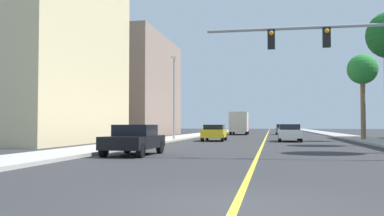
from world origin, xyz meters
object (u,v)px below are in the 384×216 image
Objects in this scene: car_white at (290,132)px; car_gray at (282,129)px; street_lamp at (174,93)px; delivery_truck at (239,123)px; traffic_signal_mast at (367,51)px; car_black at (134,139)px; palm_far at (363,71)px; car_yellow at (214,132)px.

car_gray reaches higher than car_white.
street_lamp reaches higher than car_gray.
street_lamp is at bearing -100.59° from delivery_truck.
traffic_signal_mast is at bearing -85.40° from car_gray.
delivery_truck is at bearing -90.70° from car_black.
palm_far is 1.84× the size of car_black.
traffic_signal_mast reaches higher than delivery_truck.
car_black is 17.61m from car_yellow.
street_lamp is at bearing -81.09° from car_black.
car_yellow is (-12.62, -2.09, -5.29)m from palm_far.
traffic_signal_mast reaches higher than car_black.
car_black is 0.88× the size of car_yellow.
car_black is at bearing -96.33° from car_yellow.
traffic_signal_mast is 20.22m from car_yellow.
palm_far is 24.72m from car_black.
car_gray is 6.22m from delivery_truck.
car_gray is (7.76, 42.74, 0.03)m from car_black.
palm_far is 1.76× the size of car_gray.
car_white reaches higher than car_black.
street_lamp is 5.00m from car_yellow.
street_lamp reaches higher than traffic_signal_mast.
delivery_truck is at bearing 104.67° from car_white.
palm_far reaches higher than car_yellow.
palm_far is at bearing -73.47° from car_gray.
traffic_signal_mast reaches higher than car_gray.
street_lamp is 16.45m from palm_far.
street_lamp is at bearing -172.60° from palm_far.
traffic_signal_mast is 2.51× the size of car_black.
car_black is 19.30m from car_white.
palm_far is at bearing 7.68° from car_yellow.
delivery_truck is at bearing -163.38° from car_gray.
palm_far reaches higher than car_white.
car_white is (9.94, 0.13, -3.46)m from street_lamp.
car_yellow is at bearing -178.57° from car_white.
street_lamp is 1.83× the size of car_black.
delivery_truck reaches higher than car_gray.
street_lamp is 1.75× the size of car_gray.
traffic_signal_mast is at bearing -79.49° from delivery_truck.
car_gray is (-2.47, 43.01, -3.71)m from traffic_signal_mast.
car_yellow is (1.42, 17.56, 0.02)m from car_black.
street_lamp is at bearing 124.87° from traffic_signal_mast.
palm_far is at bearing -123.72° from car_black.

